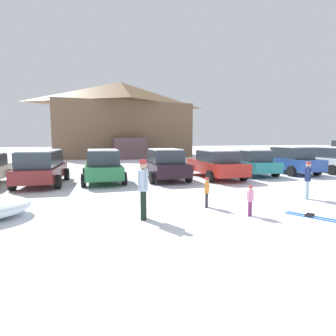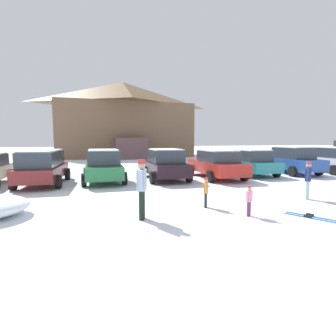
{
  "view_description": "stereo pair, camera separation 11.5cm",
  "coord_description": "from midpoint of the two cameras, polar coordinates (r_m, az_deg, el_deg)",
  "views": [
    {
      "loc": [
        -3.9,
        -2.46,
        2.22
      ],
      "look_at": [
        -0.61,
        8.56,
        0.96
      ],
      "focal_mm": 28.0,
      "sensor_mm": 36.0,
      "label": 1
    },
    {
      "loc": [
        -3.79,
        -2.5,
        2.22
      ],
      "look_at": [
        -0.61,
        8.56,
        0.96
      ],
      "focal_mm": 28.0,
      "sensor_mm": 36.0,
      "label": 2
    }
  ],
  "objects": [
    {
      "name": "parked_blue_hatchback",
      "position": [
        18.91,
        24.8,
        1.6
      ],
      "size": [
        2.23,
        4.6,
        1.76
      ],
      "color": "#274895",
      "rests_on": "ground"
    },
    {
      "name": "pair_of_skis",
      "position": [
        8.66,
        28.33,
        -9.23
      ],
      "size": [
        0.96,
        1.36,
        0.08
      ],
      "color": "blue",
      "rests_on": "ground"
    },
    {
      "name": "parked_white_suv",
      "position": [
        20.84,
        31.37,
        1.77
      ],
      "size": [
        2.32,
        4.41,
        1.73
      ],
      "color": "silver",
      "rests_on": "ground"
    },
    {
      "name": "parked_green_coupe",
      "position": [
        14.13,
        -14.23,
        0.5
      ],
      "size": [
        2.14,
        4.4,
        1.71
      ],
      "color": "#267441",
      "rests_on": "ground"
    },
    {
      "name": "skier_child_in_pink_snowsuit",
      "position": [
        7.99,
        17.08,
        -6.45
      ],
      "size": [
        0.28,
        0.23,
        0.89
      ],
      "color": "#732F62",
      "rests_on": "ground"
    },
    {
      "name": "skier_adult_in_blue_parka",
      "position": [
        7.28,
        -5.85,
        -3.9
      ],
      "size": [
        0.35,
        0.6,
        1.67
      ],
      "color": "black",
      "rests_on": "ground"
    },
    {
      "name": "parked_maroon_van",
      "position": [
        14.23,
        -25.99,
        0.34
      ],
      "size": [
        2.28,
        4.44,
        1.7
      ],
      "color": "maroon",
      "rests_on": "ground"
    },
    {
      "name": "ski_lodge",
      "position": [
        35.7,
        -10.25,
        10.45
      ],
      "size": [
        17.27,
        12.28,
        9.66
      ],
      "color": "brown",
      "rests_on": "ground"
    },
    {
      "name": "parked_red_sedan",
      "position": [
        15.29,
        10.1,
        0.92
      ],
      "size": [
        2.25,
        4.76,
        1.63
      ],
      "color": "#AE251D",
      "rests_on": "ground"
    },
    {
      "name": "parked_teal_hatchback",
      "position": [
        17.16,
        17.15,
        1.26
      ],
      "size": [
        2.29,
        4.3,
        1.6
      ],
      "color": "teal",
      "rests_on": "ground"
    },
    {
      "name": "parked_black_sedan",
      "position": [
        14.46,
        -1.01,
        0.83
      ],
      "size": [
        2.2,
        4.23,
        1.71
      ],
      "color": "black",
      "rests_on": "ground"
    },
    {
      "name": "skier_child_in_orange_jacket",
      "position": [
        8.66,
        8.05,
        -4.88
      ],
      "size": [
        0.23,
        0.34,
        0.99
      ],
      "color": "#212427",
      "rests_on": "ground"
    },
    {
      "name": "skier_teen_in_navy_coat",
      "position": [
        11.0,
        27.87,
        -1.93
      ],
      "size": [
        0.4,
        0.39,
        1.41
      ],
      "color": "#95BAC7",
      "rests_on": "ground"
    }
  ]
}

